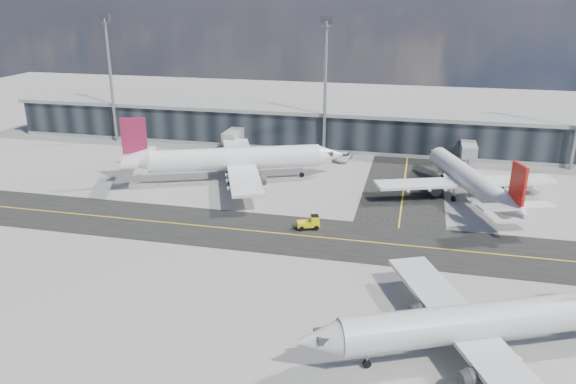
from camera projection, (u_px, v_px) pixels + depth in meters
name	position (u px, v px, depth m)	size (l,w,h in m)	color
ground	(266.00, 244.00, 79.07)	(300.00, 300.00, 0.00)	gray
taxiway_lanes	(308.00, 218.00, 88.06)	(180.00, 63.00, 0.03)	black
terminal_concourse	(329.00, 129.00, 128.04)	(152.00, 19.80, 8.80)	black
floodlight_masts	(325.00, 82.00, 117.82)	(102.50, 0.70, 28.90)	gray
airliner_af	(232.00, 159.00, 104.40)	(40.75, 35.26, 12.55)	white
airliner_redtail	(470.00, 180.00, 94.58)	(30.88, 35.74, 10.92)	white
airliner_near	(483.00, 322.00, 53.87)	(35.13, 30.33, 10.91)	silver
baggage_tug	(310.00, 222.00, 83.80)	(3.67, 2.66, 2.08)	yellow
service_van	(343.00, 157.00, 118.08)	(2.76, 5.99, 1.66)	white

